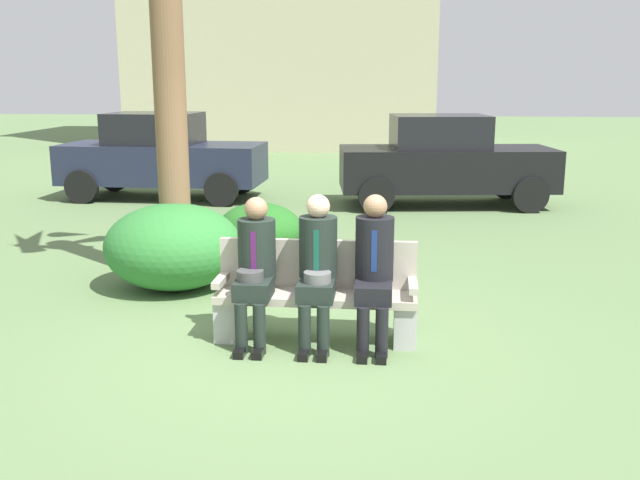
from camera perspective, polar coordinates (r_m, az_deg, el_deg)
The scene contains 9 objects.
ground_plane at distance 6.37m, azimuth -2.31°, elevation -8.72°, with size 80.00×80.00×0.00m, color #5D794A.
park_bench at distance 6.49m, azimuth -0.29°, elevation -4.39°, with size 1.81×0.44×0.90m.
seated_man_left at distance 6.36m, azimuth -5.21°, elevation -1.90°, with size 0.34×0.72×1.31m.
seated_man_middle at distance 6.28m, azimuth -0.22°, elevation -1.88°, with size 0.34×0.72×1.34m.
seated_man_right at distance 6.26m, azimuth 4.35°, elevation -1.90°, with size 0.34×0.72×1.35m.
shrub_near_bench at distance 8.21m, azimuth -11.65°, elevation -0.51°, with size 1.55×1.42×0.97m, color #2E7732.
shrub_mid_lawn at distance 9.58m, azimuth -4.85°, elevation 0.84°, with size 1.14×1.05×0.72m, color #266822.
parked_car_near at distance 14.47m, azimuth -12.55°, elevation 6.56°, with size 3.94×1.79×1.68m.
parked_car_far at distance 13.49m, azimuth 9.92°, elevation 6.24°, with size 4.05×2.08×1.68m.
Camera 1 is at (0.82, -5.87, 2.34)m, focal length 40.03 mm.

